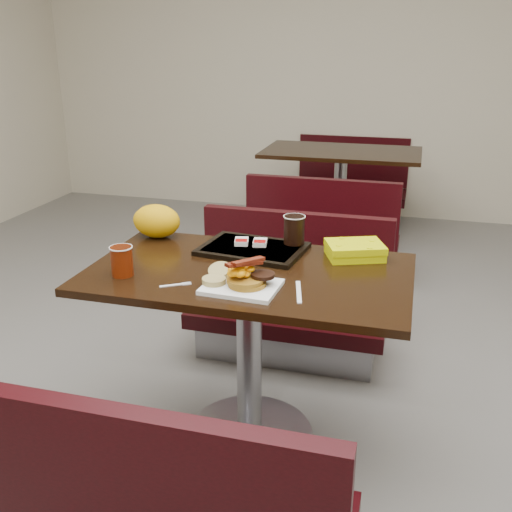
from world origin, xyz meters
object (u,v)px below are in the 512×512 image
(table_far, at_px, (339,198))
(bench_far_s, at_px, (325,225))
(fork, at_px, (171,285))
(hashbrown_sleeve_right, at_px, (260,242))
(pancake_stack, at_px, (247,281))
(knife, at_px, (299,292))
(table_near, at_px, (249,358))
(hashbrown_sleeve_left, at_px, (242,241))
(bench_far_n, at_px, (350,180))
(coffee_cup_near, at_px, (122,261))
(bench_near_s, at_px, (183,481))
(coffee_cup_far, at_px, (294,230))
(tray, at_px, (253,249))
(platter, at_px, (241,287))
(clamshell, at_px, (355,250))
(bench_near_n, at_px, (288,293))
(paper_bag, at_px, (157,221))

(table_far, distance_m, bench_far_s, 0.70)
(fork, xyz_separation_m, hashbrown_sleeve_right, (0.20, 0.45, 0.03))
(pancake_stack, distance_m, knife, 0.18)
(table_near, xyz_separation_m, hashbrown_sleeve_left, (-0.10, 0.23, 0.40))
(bench_far_n, bearing_deg, coffee_cup_near, -97.08)
(bench_near_s, distance_m, coffee_cup_far, 1.10)
(table_far, relative_size, tray, 2.93)
(pancake_stack, bearing_deg, bench_near_s, -94.72)
(table_far, relative_size, pancake_stack, 9.01)
(platter, distance_m, pancake_stack, 0.03)
(coffee_cup_near, height_order, knife, coffee_cup_near)
(platter, xyz_separation_m, coffee_cup_near, (-0.45, 0.00, 0.05))
(table_far, bearing_deg, clamshell, -81.19)
(bench_near_n, relative_size, coffee_cup_near, 9.07)
(table_near, height_order, pancake_stack, pancake_stack)
(hashbrown_sleeve_left, relative_size, coffee_cup_far, 0.63)
(bench_near_s, relative_size, paper_bag, 4.79)
(pancake_stack, distance_m, fork, 0.27)
(bench_far_s, height_order, coffee_cup_near, coffee_cup_near)
(coffee_cup_far, bearing_deg, bench_near_n, 105.01)
(coffee_cup_near, xyz_separation_m, coffee_cup_far, (0.54, 0.46, 0.02))
(bench_far_n, height_order, hashbrown_sleeve_right, hashbrown_sleeve_right)
(bench_near_s, height_order, bench_near_n, same)
(knife, relative_size, tray, 0.45)
(knife, relative_size, paper_bag, 0.88)
(bench_near_s, relative_size, platter, 3.91)
(pancake_stack, bearing_deg, bench_far_n, 90.72)
(table_far, distance_m, tray, 2.43)
(coffee_cup_near, distance_m, paper_bag, 0.45)
(table_far, height_order, bench_far_s, table_far)
(pancake_stack, distance_m, tray, 0.39)
(coffee_cup_near, xyz_separation_m, paper_bag, (-0.06, 0.44, 0.02))
(knife, bearing_deg, table_far, 171.45)
(bench_near_n, bearing_deg, hashbrown_sleeve_left, -101.69)
(platter, relative_size, pancake_stack, 1.92)
(bench_far_n, distance_m, hashbrown_sleeve_left, 3.10)
(fork, relative_size, clamshell, 0.52)
(platter, distance_m, hashbrown_sleeve_left, 0.42)
(hashbrown_sleeve_right, relative_size, coffee_cup_far, 0.63)
(table_far, relative_size, paper_bag, 5.75)
(table_near, xyz_separation_m, fork, (-0.22, -0.22, 0.38))
(table_near, height_order, knife, knife)
(table_near, height_order, bench_far_n, table_near)
(bench_far_s, bearing_deg, coffee_cup_far, -86.11)
(coffee_cup_far, relative_size, paper_bag, 0.56)
(pancake_stack, relative_size, coffee_cup_far, 1.14)
(table_far, distance_m, paper_bag, 2.42)
(table_near, distance_m, table_far, 2.60)
(coffee_cup_far, distance_m, paper_bag, 0.60)
(hashbrown_sleeve_left, bearing_deg, platter, -86.43)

